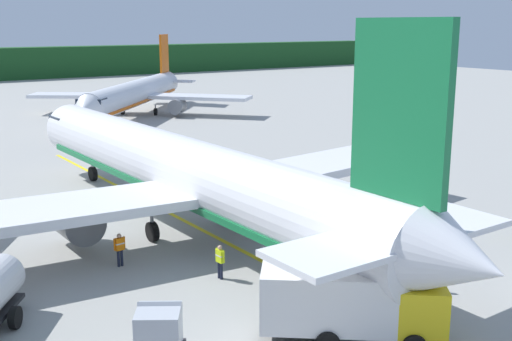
# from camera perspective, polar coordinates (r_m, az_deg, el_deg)

# --- Properties ---
(ground) EXTENTS (240.00, 320.00, 0.20)m
(ground) POSITION_cam_1_polar(r_m,az_deg,el_deg) (68.08, -10.68, 2.74)
(ground) COLOR #999993
(airliner_foreground) EXTENTS (34.69, 41.65, 11.90)m
(airliner_foreground) POSITION_cam_1_polar(r_m,az_deg,el_deg) (36.95, -6.40, -0.12)
(airliner_foreground) COLOR white
(airliner_foreground) RESTS_ON ground
(airliner_mid_apron) EXTENTS (26.52, 28.30, 10.15)m
(airliner_mid_apron) POSITION_cam_1_polar(r_m,az_deg,el_deg) (84.47, -10.59, 6.74)
(airliner_mid_apron) COLOR silver
(airliner_mid_apron) RESTS_ON ground
(service_truck_baggage) EXTENTS (6.64, 5.95, 2.82)m
(service_truck_baggage) POSITION_cam_1_polar(r_m,az_deg,el_deg) (24.59, 8.30, -11.49)
(service_truck_baggage) COLOR yellow
(service_truck_baggage) RESTS_ON ground
(cargo_container_mid) EXTENTS (2.44, 2.44, 1.98)m
(cargo_container_mid) POSITION_cam_1_polar(r_m,az_deg,el_deg) (23.77, -8.63, -14.13)
(cargo_container_mid) COLOR #333338
(cargo_container_mid) RESTS_ON ground
(crew_marshaller) EXTENTS (0.45, 0.53, 1.66)m
(crew_marshaller) POSITION_cam_1_polar(r_m,az_deg,el_deg) (29.93, 14.38, -8.45)
(crew_marshaller) COLOR #191E33
(crew_marshaller) RESTS_ON ground
(crew_loader_left) EXTENTS (0.27, 0.63, 1.65)m
(crew_loader_left) POSITION_cam_1_polar(r_m,az_deg,el_deg) (30.20, -3.21, -7.87)
(crew_loader_left) COLOR #191E33
(crew_loader_left) RESTS_ON ground
(crew_loader_right) EXTENTS (0.63, 0.27, 1.69)m
(crew_loader_right) POSITION_cam_1_polar(r_m,az_deg,el_deg) (32.34, -12.04, -6.67)
(crew_loader_right) COLOR #191E33
(crew_loader_right) RESTS_ON ground
(apron_guide_line) EXTENTS (0.30, 60.00, 0.01)m
(apron_guide_line) POSITION_cam_1_polar(r_m,az_deg,el_deg) (34.53, -1.83, -6.84)
(apron_guide_line) COLOR yellow
(apron_guide_line) RESTS_ON ground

